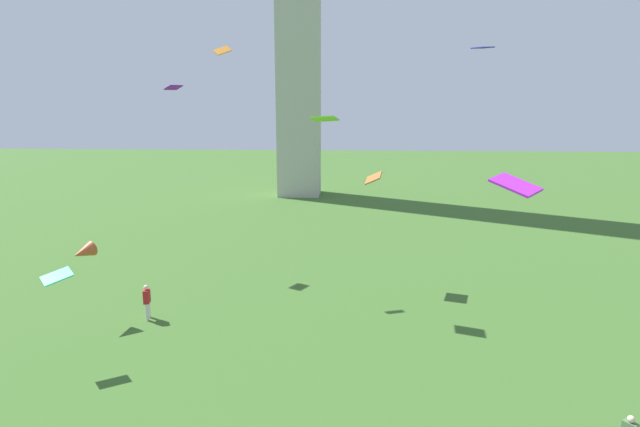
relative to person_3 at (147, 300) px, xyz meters
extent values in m
sphere|color=beige|center=(18.89, -9.50, 0.41)|extent=(0.22, 0.22, 0.22)
cylinder|color=silver|center=(-0.03, 0.20, -0.60)|extent=(0.17, 0.17, 0.88)
cylinder|color=silver|center=(0.03, -0.20, -0.60)|extent=(0.17, 0.17, 0.88)
cube|color=red|center=(0.00, 0.00, 0.19)|extent=(0.35, 0.52, 0.70)
sphere|color=beige|center=(0.00, 0.00, 0.67)|extent=(0.26, 0.26, 0.26)
cube|color=#B6692D|center=(11.71, 6.35, 5.48)|extent=(1.10, 1.58, 0.73)
cube|color=#2A2AC7|center=(17.36, 5.23, 12.77)|extent=(1.31, 1.24, 0.15)
cube|color=#770BB7|center=(-1.34, 9.72, 10.86)|extent=(1.13, 1.27, 0.32)
cube|color=#32E3B2|center=(-1.80, -4.50, 2.80)|extent=(1.38, 1.31, 0.49)
cone|color=#B54D26|center=(-2.94, -0.30, 2.57)|extent=(1.17, 1.38, 0.90)
cube|color=#6EC926|center=(8.91, 3.39, 9.03)|extent=(1.57, 1.30, 0.37)
cube|color=#BB27E7|center=(16.58, -4.24, 6.76)|extent=(2.01, 1.94, 0.72)
cube|color=orange|center=(2.67, 7.06, 12.89)|extent=(1.12, 0.88, 0.66)
camera|label=1|loc=(10.24, -23.61, 9.73)|focal=28.23mm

